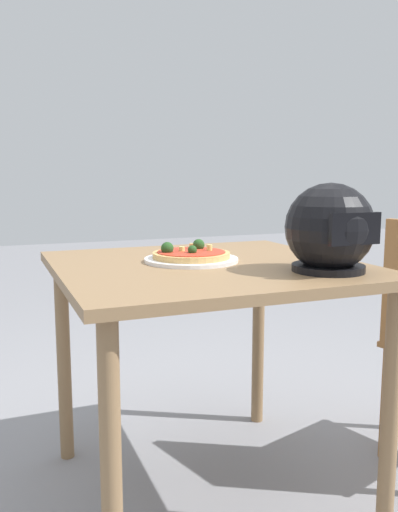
{
  "coord_description": "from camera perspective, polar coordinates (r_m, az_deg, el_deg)",
  "views": [
    {
      "loc": [
        0.63,
        1.51,
        1.05
      ],
      "look_at": [
        0.02,
        -0.02,
        0.8
      ],
      "focal_mm": 37.02,
      "sensor_mm": 36.0,
      "label": 1
    }
  ],
  "objects": [
    {
      "name": "pizza",
      "position": [
        1.69,
        -0.92,
        0.24
      ],
      "size": [
        0.25,
        0.25,
        0.05
      ],
      "color": "tan",
      "rests_on": "pizza_plate"
    },
    {
      "name": "ground_plane",
      "position": [
        1.95,
        0.8,
        -23.97
      ],
      "size": [
        14.0,
        14.0,
        0.0
      ],
      "primitive_type": "plane",
      "color": "gray"
    },
    {
      "name": "pizza_plate",
      "position": [
        1.69,
        -0.84,
        -0.4
      ],
      "size": [
        0.3,
        0.3,
        0.01
      ],
      "primitive_type": "cylinder",
      "color": "white",
      "rests_on": "dining_table"
    },
    {
      "name": "dining_table",
      "position": [
        1.68,
        0.85,
        -4.23
      ],
      "size": [
        0.93,
        0.91,
        0.78
      ],
      "color": "olive",
      "rests_on": "ground"
    },
    {
      "name": "motorcycle_helmet",
      "position": [
        1.54,
        13.95,
        2.79
      ],
      "size": [
        0.25,
        0.25,
        0.25
      ],
      "color": "black",
      "rests_on": "dining_table"
    }
  ]
}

